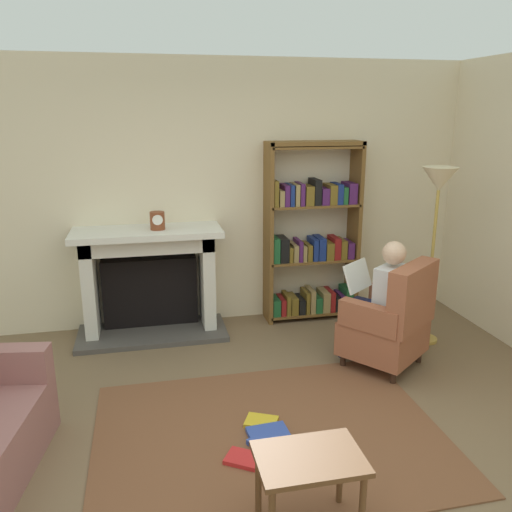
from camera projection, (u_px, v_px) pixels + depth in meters
The scene contains 11 objects.
ground at pixel (280, 463), 3.35m from camera, with size 14.00×14.00×0.00m, color brown.
back_wall at pixel (219, 194), 5.39m from camera, with size 5.60×0.10×2.70m, color beige.
area_rug at pixel (269, 435), 3.63m from camera, with size 2.40×1.80×0.01m, color brown.
fireplace at pixel (150, 278), 5.21m from camera, with size 1.47×0.64×1.09m.
mantel_clock at pixel (157, 221), 4.97m from camera, with size 0.14×0.14×0.17m.
bookshelf at pixel (312, 237), 5.50m from camera, with size 0.99×0.32×1.89m.
armchair_reading at pixel (391, 322), 4.50m from camera, with size 0.89×0.88×0.97m.
seated_reader at pixel (380, 297), 4.52m from camera, with size 0.56×0.59×1.14m.
side_table at pixel (309, 468), 2.71m from camera, with size 0.56×0.39×0.46m.
scattered_books at pixel (261, 438), 3.56m from camera, with size 0.50×0.63×0.04m.
floor_lamp at pixel (438, 196), 4.75m from camera, with size 0.32×0.32×1.70m.
Camera 1 is at (-0.76, -2.77, 2.19)m, focal length 36.56 mm.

